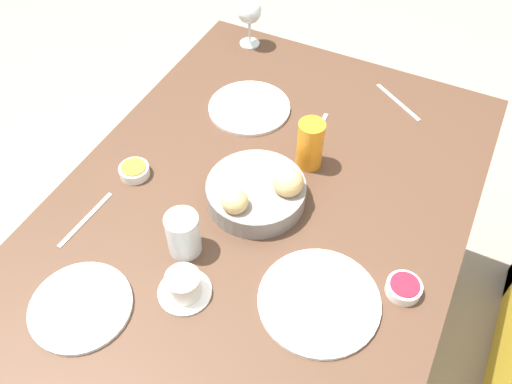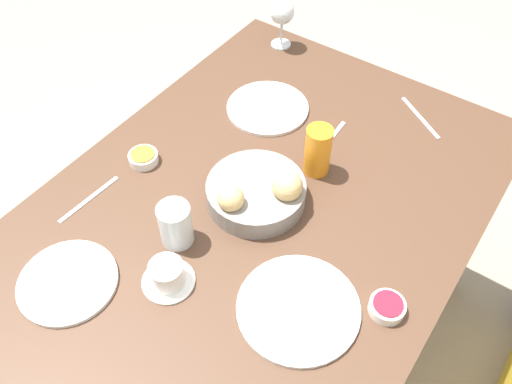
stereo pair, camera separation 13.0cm
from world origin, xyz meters
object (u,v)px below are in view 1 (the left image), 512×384
water_tumbler (183,234)px  plate_far_center (319,301)px  plate_near_right (81,307)px  spoon_coffee (318,129)px  knife_silver (398,102)px  bread_basket (258,192)px  jam_bowl_berry (404,288)px  plate_near_left (249,108)px  juice_glass (310,144)px  jam_bowl_honey (134,171)px  fork_silver (86,219)px  wine_glass (249,13)px  coffee_cup (184,286)px

water_tumbler → plate_far_center: bearing=90.9°
plate_near_right → water_tumbler: size_ratio=1.98×
plate_near_right → plate_far_center: (-0.23, 0.44, 0.00)m
spoon_coffee → knife_silver: bearing=142.0°
bread_basket → plate_near_right: (0.42, -0.20, -0.03)m
bread_basket → jam_bowl_berry: bread_basket is taller
plate_near_left → knife_silver: 0.43m
plate_near_left → water_tumbler: size_ratio=2.14×
plate_near_right → knife_silver: size_ratio=1.36×
juice_glass → jam_bowl_honey: size_ratio=1.77×
plate_far_center → fork_silver: bearing=-86.0°
plate_near_right → knife_silver: (-0.94, 0.40, -0.00)m
jam_bowl_honey → fork_silver: 0.18m
wine_glass → coffee_cup: size_ratio=1.34×
jam_bowl_berry → fork_silver: bearing=-78.8°
plate_far_center → water_tumbler: bearing=-89.1°
knife_silver → water_tumbler: bearing=-21.9°
coffee_cup → jam_bowl_berry: size_ratio=1.52×
bread_basket → fork_silver: 0.41m
bread_basket → jam_bowl_berry: bearing=77.4°
jam_bowl_berry → knife_silver: size_ratio=0.48×
plate_near_left → plate_far_center: same height
jam_bowl_honey → water_tumbler: bearing=59.3°
plate_near_left → jam_bowl_honey: size_ratio=3.04×
plate_far_center → coffee_cup: 0.29m
bread_basket → wine_glass: bearing=-151.6°
plate_far_center → knife_silver: size_ratio=1.63×
plate_far_center → wine_glass: size_ratio=1.66×
plate_near_right → jam_bowl_berry: bearing=119.6°
plate_far_center → coffee_cup: bearing=-68.4°
jam_bowl_berry → jam_bowl_honey: bearing=-92.4°
jam_bowl_berry → fork_silver: 0.74m
plate_near_left → water_tumbler: 0.50m
water_tumbler → jam_bowl_berry: (-0.11, 0.47, -0.04)m
plate_near_right → coffee_cup: (-0.13, 0.18, 0.02)m
jam_bowl_berry → coffee_cup: bearing=-63.3°
plate_near_right → jam_bowl_berry: size_ratio=2.82×
plate_far_center → plate_near_right: bearing=-62.2°
bread_basket → fork_silver: bread_basket is taller
fork_silver → plate_near_left: bearing=162.2°
fork_silver → jam_bowl_honey: bearing=172.8°
plate_near_right → juice_glass: (-0.60, 0.26, 0.06)m
wine_glass → spoon_coffee: size_ratio=1.13×
plate_near_right → coffee_cup: bearing=125.9°
water_tumbler → spoon_coffee: water_tumbler is taller
jam_bowl_berry → fork_silver: (0.14, -0.73, -0.01)m
juice_glass → knife_silver: (-0.34, 0.14, -0.07)m
plate_near_left → water_tumbler: bearing=9.9°
plate_near_left → spoon_coffee: size_ratio=1.69×
water_tumbler → wine_glass: bearing=-163.7°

